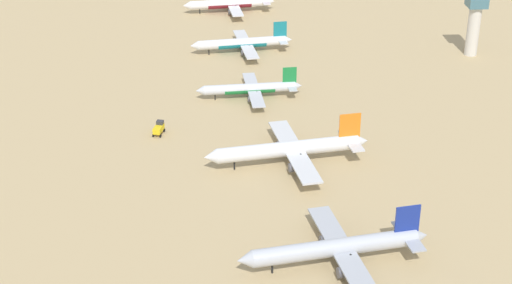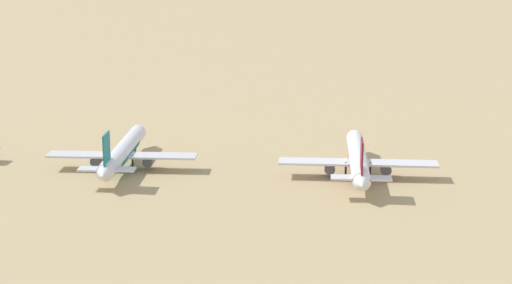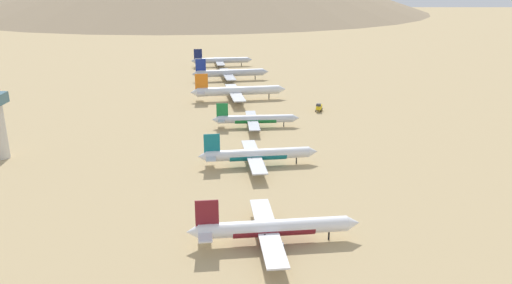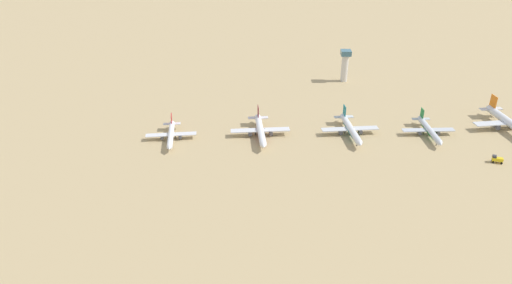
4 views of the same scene
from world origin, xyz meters
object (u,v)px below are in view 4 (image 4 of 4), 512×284
Objects in this scene: control_tower at (345,64)px; parked_jet_2 at (351,129)px; service_truck at (497,159)px; parked_jet_3 at (429,130)px; parked_jet_0 at (171,134)px; parked_jet_1 at (260,130)px; parked_jet_4 at (509,122)px.

parked_jet_2 is at bearing -5.17° from control_tower.
service_truck is at bearing 67.09° from parked_jet_2.
parked_jet_0 is at bearing -86.39° from parked_jet_3.
parked_jet_0 is at bearing -83.63° from parked_jet_1.
parked_jet_3 is at bearing 90.60° from parked_jet_2.
parked_jet_3 is 95.23m from control_tower.
parked_jet_1 is at bearing -86.48° from parked_jet_2.
parked_jet_3 is at bearing -139.26° from service_truck.
control_tower is at bearing 174.83° from parked_jet_2.
parked_jet_0 is 100.56m from parked_jet_2.
service_truck is (20.95, 170.20, -1.28)m from parked_jet_0.
parked_jet_1 reaches higher than parked_jet_3.
service_truck is at bearing 77.64° from parked_jet_1.
parked_jet_1 reaches higher than parked_jet_2.
parked_jet_4 is 115.41m from control_tower.
parked_jet_4 is (-9.13, 91.78, 0.88)m from parked_jet_2.
parked_jet_1 is 108.84m from control_tower.
parked_jet_3 is (-0.46, 44.12, -0.35)m from parked_jet_2.
parked_jet_0 is 0.95× the size of parked_jet_3.
service_truck is 0.25× the size of control_tower.
parked_jet_4 is at bearing 46.72° from control_tower.
control_tower reaches higher than parked_jet_1.
service_truck is 133.44m from control_tower.
parked_jet_4 is (-8.67, 47.65, 1.23)m from parked_jet_3.
parked_jet_0 is 144.60m from parked_jet_3.
parked_jet_2 is 92.23m from parked_jet_4.
parked_jet_2 is 7.16× the size of service_truck.
control_tower is at bearing 147.20° from parked_jet_1.
parked_jet_1 is 7.33× the size of service_truck.
parked_jet_3 is (-9.10, 144.31, 0.15)m from parked_jet_0.
control_tower reaches higher than service_truck.
control_tower is at bearing -133.28° from parked_jet_4.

